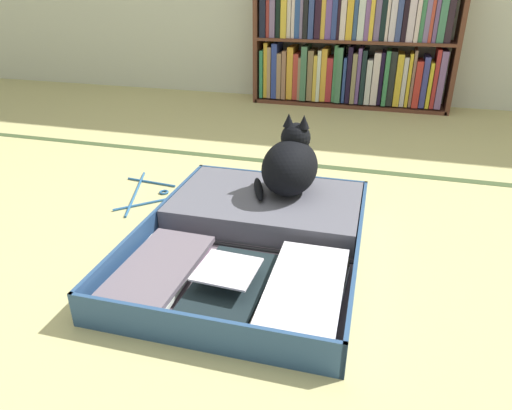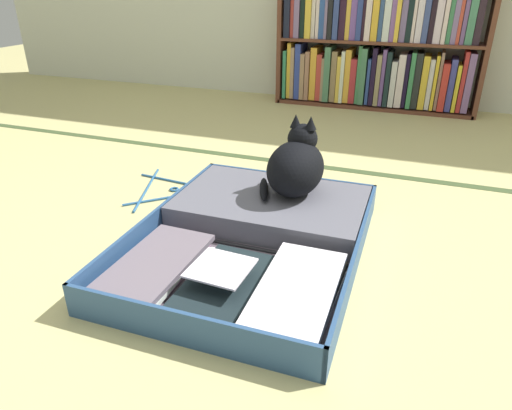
{
  "view_description": "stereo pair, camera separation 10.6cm",
  "coord_description": "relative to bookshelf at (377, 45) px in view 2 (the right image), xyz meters",
  "views": [
    {
      "loc": [
        0.33,
        -1.13,
        0.83
      ],
      "look_at": [
        -0.03,
        0.14,
        0.18
      ],
      "focal_mm": 32.24,
      "sensor_mm": 36.0,
      "label": 1
    },
    {
      "loc": [
        0.43,
        -1.09,
        0.83
      ],
      "look_at": [
        -0.03,
        0.14,
        0.18
      ],
      "focal_mm": 32.24,
      "sensor_mm": 36.0,
      "label": 2
    }
  ],
  "objects": [
    {
      "name": "ground_plane",
      "position": [
        -0.06,
        -2.26,
        -0.42
      ],
      "size": [
        10.0,
        10.0,
        0.0
      ],
      "primitive_type": "plane",
      "color": "tan"
    },
    {
      "name": "tatami_border",
      "position": [
        -0.06,
        -1.27,
        -0.42
      ],
      "size": [
        4.8,
        0.05,
        0.0
      ],
      "color": "#3D4F2B",
      "rests_on": "ground_plane"
    },
    {
      "name": "bookshelf",
      "position": [
        0.0,
        0.0,
        0.0
      ],
      "size": [
        1.37,
        0.24,
        0.9
      ],
      "color": "brown",
      "rests_on": "ground_plane"
    },
    {
      "name": "open_suitcase",
      "position": [
        -0.11,
        -2.06,
        -0.38
      ],
      "size": [
        0.72,
        0.95,
        0.11
      ],
      "color": "navy",
      "rests_on": "ground_plane"
    },
    {
      "name": "black_cat",
      "position": [
        -0.04,
        -1.83,
        -0.21
      ],
      "size": [
        0.27,
        0.29,
        0.29
      ],
      "color": "black",
      "rests_on": "open_suitcase"
    },
    {
      "name": "clothes_hanger",
      "position": [
        -0.68,
        -1.79,
        -0.42
      ],
      "size": [
        0.29,
        0.42,
        0.01
      ],
      "color": "#2A5E93",
      "rests_on": "ground_plane"
    }
  ]
}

